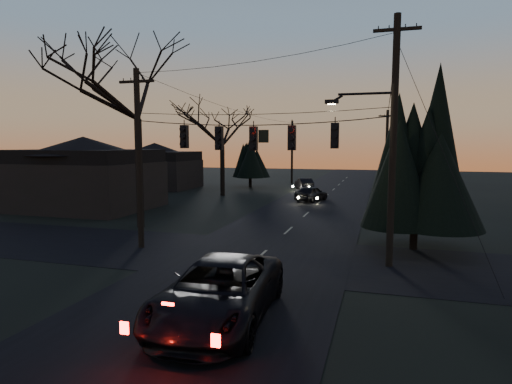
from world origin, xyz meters
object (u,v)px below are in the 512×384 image
(bare_tree_left, at_px, (136,74))
(evergreen_right, at_px, (417,154))
(utility_pole_right, at_px, (389,266))
(sedan_oncoming_a, at_px, (311,194))
(utility_pole_far_r, at_px, (385,193))
(suv_near, at_px, (219,292))
(sedan_oncoming_b, at_px, (304,184))
(utility_pole_far_l, at_px, (292,184))
(utility_pole_left, at_px, (141,247))

(bare_tree_left, relative_size, evergreen_right, 1.65)
(utility_pole_right, bearing_deg, sedan_oncoming_a, 107.99)
(utility_pole_far_r, xyz_separation_m, sedan_oncoming_a, (-6.30, -8.60, 0.68))
(sedan_oncoming_a, bearing_deg, suv_near, 111.48)
(utility_pole_right, relative_size, sedan_oncoming_b, 2.58)
(sedan_oncoming_a, bearing_deg, utility_pole_far_l, -54.59)
(utility_pole_far_r, height_order, bare_tree_left, bare_tree_left)
(evergreen_right, bearing_deg, utility_pole_far_l, 111.17)
(utility_pole_right, relative_size, evergreen_right, 1.27)
(utility_pole_left, bearing_deg, bare_tree_left, 121.69)
(evergreen_right, bearing_deg, sedan_oncoming_b, 110.88)
(bare_tree_left, relative_size, sedan_oncoming_a, 3.25)
(utility_pole_left, bearing_deg, suv_near, -45.97)
(utility_pole_left, height_order, sedan_oncoming_b, utility_pole_left)
(evergreen_right, bearing_deg, utility_pole_far_r, 92.67)
(evergreen_right, bearing_deg, bare_tree_left, 175.22)
(utility_pole_left, bearing_deg, sedan_oncoming_a, 75.00)
(evergreen_right, relative_size, suv_near, 1.30)
(utility_pole_right, distance_m, utility_pole_far_r, 28.00)
(utility_pole_far_l, distance_m, suv_near, 43.58)
(suv_near, bearing_deg, utility_pole_left, 130.89)
(bare_tree_left, relative_size, sedan_oncoming_b, 3.35)
(bare_tree_left, xyz_separation_m, suv_near, (9.67, -11.68, -8.22))
(utility_pole_right, xyz_separation_m, utility_pole_left, (-11.50, 0.00, 0.00))
(sedan_oncoming_a, relative_size, sedan_oncoming_b, 1.03)
(evergreen_right, xyz_separation_m, sedan_oncoming_b, (-9.81, 25.70, -3.89))
(utility_pole_right, xyz_separation_m, utility_pole_far_l, (-11.50, 36.00, 0.00))
(utility_pole_far_r, relative_size, sedan_oncoming_b, 2.19)
(utility_pole_right, bearing_deg, utility_pole_far_l, 107.72)
(bare_tree_left, xyz_separation_m, sedan_oncoming_b, (5.71, 24.40, -8.43))
(suv_near, bearing_deg, utility_pole_right, 53.11)
(evergreen_right, bearing_deg, suv_near, -119.41)
(utility_pole_far_l, height_order, sedan_oncoming_a, utility_pole_far_l)
(utility_pole_left, xyz_separation_m, sedan_oncoming_b, (2.84, 29.04, 0.64))
(utility_pole_far_l, xyz_separation_m, bare_tree_left, (-2.87, -31.36, 9.07))
(suv_near, xyz_separation_m, sedan_oncoming_b, (-3.96, 36.08, -0.20))
(utility_pole_left, xyz_separation_m, utility_pole_far_l, (0.00, 36.00, 0.00))
(bare_tree_left, height_order, evergreen_right, bare_tree_left)
(bare_tree_left, xyz_separation_m, sedan_oncoming_a, (8.07, 14.76, -8.39))
(utility_pole_left, bearing_deg, sedan_oncoming_b, 84.41)
(utility_pole_far_r, xyz_separation_m, evergreen_right, (1.15, -24.66, 4.53))
(utility_pole_far_r, relative_size, bare_tree_left, 0.66)
(utility_pole_left, xyz_separation_m, evergreen_right, (12.65, 3.34, 4.53))
(utility_pole_far_r, bearing_deg, utility_pole_right, -90.00)
(utility_pole_far_l, distance_m, sedan_oncoming_b, 7.54)
(sedan_oncoming_a, bearing_deg, utility_pole_right, 126.00)
(sedan_oncoming_b, bearing_deg, utility_pole_left, 61.22)
(utility_pole_left, distance_m, utility_pole_far_l, 36.00)
(sedan_oncoming_a, distance_m, sedan_oncoming_b, 9.92)
(utility_pole_far_r, relative_size, utility_pole_far_l, 1.06)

